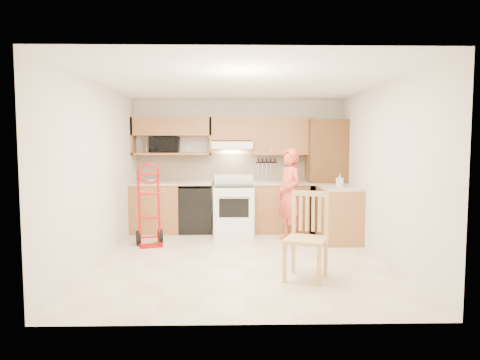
{
  "coord_description": "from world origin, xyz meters",
  "views": [
    {
      "loc": [
        -0.13,
        -6.02,
        1.64
      ],
      "look_at": [
        0.0,
        0.5,
        1.1
      ],
      "focal_mm": 31.95,
      "sensor_mm": 36.0,
      "label": 1
    }
  ],
  "objects_px": {
    "microwave": "(165,145)",
    "person": "(289,195)",
    "dining_chair": "(306,236)",
    "range": "(234,205)",
    "hand_truck": "(150,209)"
  },
  "relations": [
    {
      "from": "range",
      "to": "hand_truck",
      "type": "xyz_separation_m",
      "value": [
        -1.37,
        -0.84,
        0.07
      ]
    },
    {
      "from": "microwave",
      "to": "dining_chair",
      "type": "relative_size",
      "value": 0.51
    },
    {
      "from": "range",
      "to": "person",
      "type": "height_order",
      "value": "person"
    },
    {
      "from": "microwave",
      "to": "dining_chair",
      "type": "distance_m",
      "value": 3.88
    },
    {
      "from": "microwave",
      "to": "hand_truck",
      "type": "distance_m",
      "value": 1.61
    },
    {
      "from": "microwave",
      "to": "person",
      "type": "distance_m",
      "value": 2.58
    },
    {
      "from": "range",
      "to": "dining_chair",
      "type": "xyz_separation_m",
      "value": [
        0.86,
        -2.63,
        -0.0
      ]
    },
    {
      "from": "range",
      "to": "hand_truck",
      "type": "distance_m",
      "value": 1.61
    },
    {
      "from": "range",
      "to": "hand_truck",
      "type": "bearing_deg",
      "value": -148.61
    },
    {
      "from": "person",
      "to": "range",
      "type": "bearing_deg",
      "value": -143.98
    },
    {
      "from": "hand_truck",
      "to": "dining_chair",
      "type": "bearing_deg",
      "value": -57.17
    },
    {
      "from": "range",
      "to": "hand_truck",
      "type": "height_order",
      "value": "hand_truck"
    },
    {
      "from": "range",
      "to": "dining_chair",
      "type": "height_order",
      "value": "range"
    },
    {
      "from": "person",
      "to": "dining_chair",
      "type": "height_order",
      "value": "person"
    },
    {
      "from": "hand_truck",
      "to": "dining_chair",
      "type": "distance_m",
      "value": 2.86
    }
  ]
}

